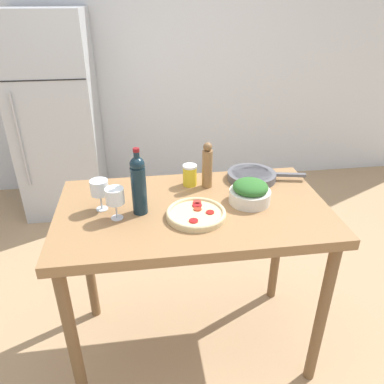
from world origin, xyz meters
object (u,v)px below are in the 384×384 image
(refrigerator, at_px, (57,116))
(salt_canister, at_px, (190,175))
(pepper_mill, at_px, (207,166))
(homemade_pizza, at_px, (195,214))
(cast_iron_skillet, at_px, (252,176))
(wine_glass_near, at_px, (115,197))
(wine_bottle, at_px, (139,184))
(salad_bowl, at_px, (250,192))
(wine_glass_far, at_px, (99,188))

(refrigerator, height_order, salt_canister, refrigerator)
(pepper_mill, xyz_separation_m, salt_canister, (-0.09, 0.03, -0.06))
(homemade_pizza, relative_size, cast_iron_skillet, 0.65)
(homemade_pizza, bearing_deg, wine_glass_near, 173.72)
(salt_canister, bearing_deg, cast_iron_skillet, 3.21)
(refrigerator, relative_size, salt_canister, 15.26)
(refrigerator, relative_size, pepper_mill, 7.08)
(wine_glass_near, bearing_deg, homemade_pizza, -6.28)
(wine_bottle, height_order, cast_iron_skillet, wine_bottle)
(wine_bottle, bearing_deg, refrigerator, 110.63)
(salad_bowl, distance_m, cast_iron_skillet, 0.26)
(wine_glass_near, height_order, wine_glass_far, same)
(wine_glass_near, distance_m, salad_bowl, 0.64)
(wine_glass_near, height_order, salt_canister, wine_glass_near)
(wine_glass_near, bearing_deg, refrigerator, 107.35)
(cast_iron_skillet, bearing_deg, salt_canister, -176.79)
(wine_bottle, bearing_deg, wine_glass_near, -160.52)
(wine_bottle, distance_m, cast_iron_skillet, 0.68)
(homemade_pizza, bearing_deg, wine_glass_far, 163.09)
(wine_glass_far, bearing_deg, pepper_mill, 17.02)
(homemade_pizza, bearing_deg, refrigerator, 116.08)
(refrigerator, height_order, pepper_mill, refrigerator)
(wine_glass_far, relative_size, cast_iron_skillet, 0.36)
(refrigerator, distance_m, salt_canister, 1.88)
(refrigerator, xyz_separation_m, cast_iron_skillet, (1.31, -1.59, 0.08))
(salad_bowl, bearing_deg, refrigerator, 123.79)
(refrigerator, distance_m, cast_iron_skillet, 2.06)
(homemade_pizza, bearing_deg, salad_bowl, 19.17)
(wine_glass_far, relative_size, salt_canister, 1.33)
(refrigerator, height_order, homemade_pizza, refrigerator)
(refrigerator, xyz_separation_m, wine_glass_near, (0.59, -1.89, 0.17))
(wine_glass_near, bearing_deg, cast_iron_skillet, 22.93)
(refrigerator, xyz_separation_m, wine_glass_far, (0.52, -1.80, 0.17))
(refrigerator, relative_size, wine_glass_near, 11.51)
(refrigerator, relative_size, cast_iron_skillet, 4.14)
(wine_bottle, distance_m, wine_glass_far, 0.19)
(wine_glass_near, relative_size, pepper_mill, 0.62)
(pepper_mill, xyz_separation_m, cast_iron_skillet, (0.26, 0.05, -0.10))
(wine_bottle, xyz_separation_m, salad_bowl, (0.53, 0.02, -0.09))
(refrigerator, xyz_separation_m, salad_bowl, (1.23, -1.83, 0.11))
(homemade_pizza, distance_m, salt_canister, 0.33)
(refrigerator, height_order, wine_glass_near, refrigerator)
(wine_bottle, distance_m, homemade_pizza, 0.29)
(salt_canister, height_order, cast_iron_skillet, salt_canister)
(refrigerator, distance_m, homemade_pizza, 2.15)
(wine_glass_far, xyz_separation_m, cast_iron_skillet, (0.79, 0.21, -0.09))
(refrigerator, bearing_deg, wine_bottle, -69.37)
(wine_glass_near, distance_m, pepper_mill, 0.53)
(wine_glass_far, distance_m, salt_canister, 0.49)
(wine_glass_near, bearing_deg, pepper_mill, 28.94)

